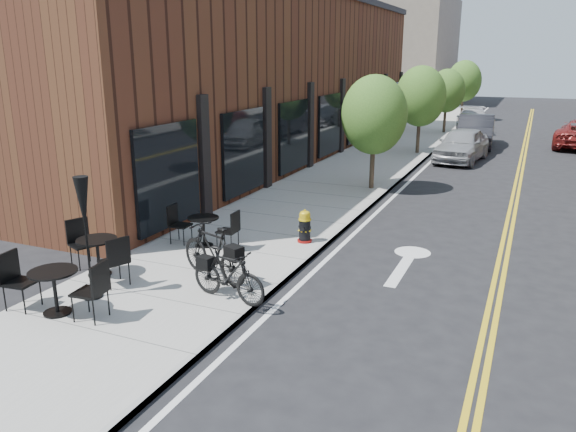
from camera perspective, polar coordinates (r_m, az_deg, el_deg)
The scene contains 18 objects.
ground at distance 11.30m, azimuth -0.97°, elevation -7.48°, with size 120.00×120.00×0.00m, color black.
sidewalk_near at distance 20.90m, azimuth 5.47°, elevation 3.63°, with size 4.00×70.00×0.12m, color #9E9B93.
building_near at distance 25.82m, azimuth -1.21°, elevation 13.74°, with size 5.00×28.00×7.00m, color #492517.
bg_building_left at distance 58.73m, azimuth 12.00°, elevation 16.11°, with size 8.00×14.00×10.00m, color #726656.
tree_near_a at distance 19.16m, azimuth 8.75°, elevation 10.11°, with size 2.20×2.20×3.81m.
tree_near_b at distance 26.94m, azimuth 13.33°, elevation 11.75°, with size 2.30×2.30×3.98m.
tree_near_c at distance 34.83m, azimuth 15.83°, elevation 12.13°, with size 2.10×2.10×3.67m.
tree_near_d at distance 42.74m, azimuth 17.46°, elevation 12.96°, with size 2.40×2.40×4.11m.
fire_hydrant at distance 13.62m, azimuth 1.71°, elevation -1.08°, with size 0.42×0.42×0.82m.
bicycle_left at distance 11.40m, azimuth -7.57°, elevation -3.65°, with size 0.54×1.91×1.15m, color black.
bicycle_right at distance 10.42m, azimuth -6.10°, elevation -5.95°, with size 0.47×1.67×1.01m, color black.
bistro_set_a at distance 10.64m, azimuth -22.64°, elevation -6.55°, with size 1.96×0.92×1.04m.
bistro_set_b at distance 12.16m, azimuth -18.77°, elevation -3.43°, with size 1.92×1.18×1.02m.
bistro_set_c at distance 13.45m, azimuth -8.57°, elevation -1.13°, with size 1.72×0.77×0.93m.
patio_umbrella at distance 10.77m, azimuth -20.03°, elevation 0.38°, with size 0.37×0.37×2.32m.
parked_car_a at distance 26.05m, azimuth 17.25°, elevation 6.94°, with size 1.73×4.30×1.46m, color gray.
parked_car_b at distance 30.52m, azimuth 18.53°, elevation 8.19°, with size 1.71×4.89×1.61m, color black.
parked_car_c at distance 36.73m, azimuth 18.24°, elevation 9.22°, with size 1.94×4.77×1.38m, color #B2B1B6.
Camera 1 is at (4.33, -9.42, 4.49)m, focal length 35.00 mm.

